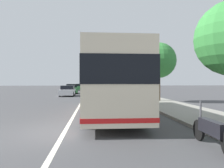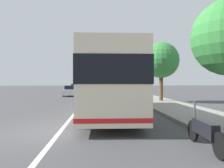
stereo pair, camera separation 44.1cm
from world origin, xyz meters
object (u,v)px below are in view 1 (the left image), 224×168
object	(u,v)px
motorcycle_mid_row	(212,131)
car_oncoming	(68,91)
roadside_tree_mid_block	(158,61)
coach_bus	(109,81)
car_ahead_same_lane	(98,89)
car_far_distant	(81,87)
car_behind_bus	(72,89)

from	to	relation	value
motorcycle_mid_row	car_oncoming	bearing A→B (deg)	17.79
motorcycle_mid_row	roadside_tree_mid_block	xyz separation A→B (m)	(13.91, -2.80, 3.39)
coach_bus	car_ahead_same_lane	distance (m)	21.50
coach_bus	car_oncoming	distance (m)	17.61
coach_bus	car_ahead_same_lane	size ratio (longest dim) A/B	2.82
coach_bus	roadside_tree_mid_block	size ratio (longest dim) A/B	1.98
roadside_tree_mid_block	car_oncoming	bearing A→B (deg)	44.39
car_oncoming	car_far_distant	xyz separation A→B (m)	(20.20, -0.62, 0.04)
motorcycle_mid_row	car_far_distant	size ratio (longest dim) A/B	0.56
motorcycle_mid_row	car_ahead_same_lane	bearing A→B (deg)	6.92
car_ahead_same_lane	car_far_distant	world-z (taller)	car_ahead_same_lane
coach_bus	roadside_tree_mid_block	xyz separation A→B (m)	(7.30, -5.20, 1.95)
car_far_distant	coach_bus	bearing A→B (deg)	1.89
motorcycle_mid_row	car_far_distant	world-z (taller)	car_far_distant
coach_bus	roadside_tree_mid_block	distance (m)	9.17
coach_bus	car_far_distant	bearing A→B (deg)	6.38
car_behind_bus	roadside_tree_mid_block	world-z (taller)	roadside_tree_mid_block
car_far_distant	roadside_tree_mid_block	bearing A→B (deg)	12.77
coach_bus	car_behind_bus	distance (m)	24.09
car_far_distant	motorcycle_mid_row	bearing A→B (deg)	4.13
car_ahead_same_lane	car_far_distant	xyz separation A→B (m)	(15.76, 3.64, -0.00)
coach_bus	car_oncoming	bearing A→B (deg)	14.94
car_behind_bus	car_far_distant	xyz separation A→B (m)	(13.57, -0.67, -0.04)
car_behind_bus	car_far_distant	size ratio (longest dim) A/B	1.14
car_ahead_same_lane	car_behind_bus	size ratio (longest dim) A/B	0.83
car_oncoming	roadside_tree_mid_block	distance (m)	13.98
motorcycle_mid_row	roadside_tree_mid_block	world-z (taller)	roadside_tree_mid_block
coach_bus	car_ahead_same_lane	xyz separation A→B (m)	(21.47, 0.06, -1.21)
car_ahead_same_lane	motorcycle_mid_row	bearing A→B (deg)	-175.27
coach_bus	motorcycle_mid_row	distance (m)	7.17
car_behind_bus	roadside_tree_mid_block	bearing A→B (deg)	25.80
coach_bus	car_oncoming	xyz separation A→B (m)	(17.03, 4.32, -1.26)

